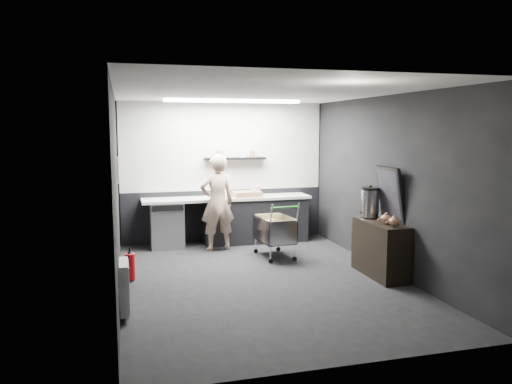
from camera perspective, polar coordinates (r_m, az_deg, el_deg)
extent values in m
plane|color=black|center=(7.39, 0.66, -10.03)|extent=(5.50, 5.50, 0.00)
plane|color=white|center=(7.07, 0.69, 11.33)|extent=(5.50, 5.50, 0.00)
plane|color=black|center=(9.77, -3.71, 2.29)|extent=(5.50, 0.00, 5.50)
plane|color=black|center=(4.55, 10.13, -3.64)|extent=(5.50, 0.00, 5.50)
plane|color=black|center=(6.85, -15.66, -0.13)|extent=(0.00, 5.50, 5.50)
plane|color=black|center=(7.89, 14.80, 0.86)|extent=(0.00, 5.50, 5.50)
cube|color=beige|center=(9.72, -3.71, 5.22)|extent=(3.95, 0.02, 1.70)
cube|color=black|center=(9.86, -3.65, -2.64)|extent=(3.95, 0.02, 1.00)
cube|color=black|center=(9.66, -2.41, 3.85)|extent=(1.20, 0.22, 0.04)
cylinder|color=silver|center=(10.07, 4.17, 7.00)|extent=(0.20, 0.03, 0.20)
cube|color=silver|center=(8.12, -15.49, 2.43)|extent=(0.02, 0.30, 0.40)
cube|color=red|center=(8.11, -15.47, 2.92)|extent=(0.02, 0.22, 0.10)
cube|color=silver|center=(6.18, -14.83, -10.41)|extent=(0.10, 0.50, 0.60)
cube|color=white|center=(8.86, -2.62, 10.33)|extent=(2.40, 0.20, 0.04)
cube|color=black|center=(9.70, -0.09, -3.24)|extent=(2.00, 0.56, 0.85)
cube|color=beige|center=(9.50, -3.30, -0.73)|extent=(3.20, 0.60, 0.05)
cube|color=#9EA0A5|center=(9.41, -10.16, -3.69)|extent=(0.60, 0.58, 0.85)
cube|color=black|center=(9.06, -10.04, -1.84)|extent=(0.56, 0.02, 0.10)
imported|color=beige|center=(9.01, -4.45, -1.20)|extent=(0.68, 0.49, 1.74)
cube|color=silver|center=(8.60, 2.14, -5.55)|extent=(0.58, 0.83, 0.02)
cube|color=silver|center=(8.49, 0.56, -4.34)|extent=(0.09, 0.79, 0.42)
cube|color=silver|center=(8.63, 3.71, -4.16)|extent=(0.09, 0.79, 0.42)
cube|color=silver|center=(8.20, 2.95, -4.77)|extent=(0.51, 0.07, 0.42)
cube|color=silver|center=(8.92, 1.42, -3.77)|extent=(0.51, 0.07, 0.42)
cylinder|color=silver|center=(8.24, 1.43, -7.06)|extent=(0.02, 0.02, 0.28)
cylinder|color=silver|center=(8.37, 4.29, -6.85)|extent=(0.02, 0.02, 0.28)
cylinder|color=silver|center=(8.90, 0.12, -5.96)|extent=(0.02, 0.02, 0.28)
cylinder|color=silver|center=(9.02, 2.78, -5.79)|extent=(0.02, 0.02, 0.28)
cylinder|color=green|center=(8.06, 3.10, -1.78)|extent=(0.51, 0.08, 0.03)
cube|color=olive|center=(8.62, 1.25, -4.26)|extent=(0.25, 0.30, 0.35)
cube|color=olive|center=(8.50, 3.21, -4.56)|extent=(0.23, 0.28, 0.32)
cylinder|color=black|center=(8.27, 1.43, -7.87)|extent=(0.08, 0.04, 0.07)
cylinder|color=black|center=(8.93, 0.12, -6.72)|extent=(0.08, 0.04, 0.07)
cylinder|color=black|center=(8.40, 4.28, -7.65)|extent=(0.08, 0.04, 0.07)
cylinder|color=black|center=(9.05, 2.78, -6.54)|extent=(0.08, 0.04, 0.07)
cube|color=black|center=(7.73, 14.03, -6.33)|extent=(0.41, 1.09, 0.82)
cylinder|color=silver|center=(7.92, 12.89, -1.26)|extent=(0.27, 0.27, 0.42)
cylinder|color=black|center=(7.89, 12.94, 0.37)|extent=(0.27, 0.27, 0.04)
sphere|color=black|center=(7.89, 12.95, 0.63)|extent=(0.05, 0.05, 0.05)
ellipsoid|color=brown|center=(7.51, 14.65, -2.98)|extent=(0.16, 0.16, 0.13)
ellipsoid|color=brown|center=(7.32, 15.53, -3.28)|extent=(0.16, 0.16, 0.13)
cube|color=black|center=(7.70, 15.12, -0.21)|extent=(0.19, 0.64, 0.82)
cube|color=black|center=(7.69, 14.96, -0.21)|extent=(0.13, 0.55, 0.70)
cylinder|color=red|center=(7.53, -14.17, -8.25)|extent=(0.14, 0.14, 0.38)
cone|color=black|center=(7.47, -14.23, -6.67)|extent=(0.10, 0.10, 0.06)
cylinder|color=black|center=(7.47, -14.23, -6.38)|extent=(0.03, 0.03, 0.06)
cube|color=#926A4E|center=(9.53, -1.07, -0.23)|extent=(0.55, 0.43, 0.10)
cylinder|color=beige|center=(9.61, -0.07, 0.13)|extent=(0.20, 0.20, 0.20)
cube|color=silver|center=(9.41, -3.98, -0.10)|extent=(0.23, 0.20, 0.18)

